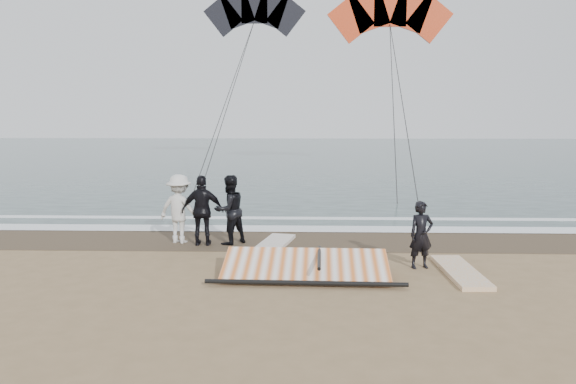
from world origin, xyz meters
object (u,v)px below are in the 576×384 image
man_main (421,235)px  board_white (460,272)px  sail_rig (303,267)px  board_cream (272,246)px

man_main → board_white: bearing=-43.9°
sail_rig → board_white: bearing=3.1°
board_white → man_main: bearing=148.2°
man_main → board_cream: man_main is taller
man_main → board_cream: 4.08m
man_main → board_white: man_main is taller
board_white → sail_rig: 3.57m
man_main → board_cream: bearing=139.3°
board_cream → sail_rig: size_ratio=0.61×
sail_rig → board_cream: bearing=108.8°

